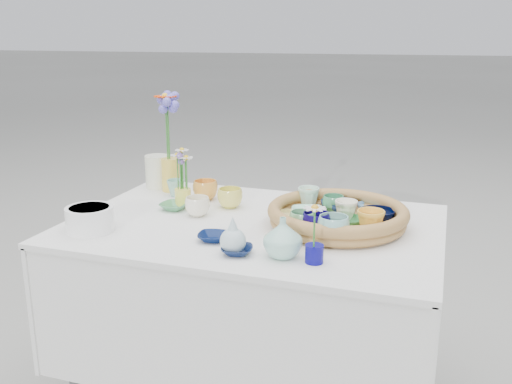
% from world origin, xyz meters
% --- Properties ---
extents(wicker_tray, '(0.47, 0.47, 0.08)m').
position_xyz_m(wicker_tray, '(0.28, 0.05, 0.80)').
color(wicker_tray, brown).
rests_on(wicker_tray, display_table).
extents(tray_ceramic_0, '(0.12, 0.12, 0.04)m').
position_xyz_m(tray_ceramic_0, '(0.26, 0.17, 0.80)').
color(tray_ceramic_0, navy).
rests_on(tray_ceramic_0, wicker_tray).
extents(tray_ceramic_1, '(0.12, 0.12, 0.04)m').
position_xyz_m(tray_ceramic_1, '(0.41, 0.11, 0.80)').
color(tray_ceramic_1, black).
rests_on(tray_ceramic_1, wicker_tray).
extents(tray_ceramic_2, '(0.11, 0.11, 0.08)m').
position_xyz_m(tray_ceramic_2, '(0.40, -0.05, 0.82)').
color(tray_ceramic_2, gold).
rests_on(tray_ceramic_2, wicker_tray).
extents(tray_ceramic_3, '(0.12, 0.12, 0.03)m').
position_xyz_m(tray_ceramic_3, '(0.32, 0.00, 0.80)').
color(tray_ceramic_3, '#398645').
rests_on(tray_ceramic_3, wicker_tray).
extents(tray_ceramic_4, '(0.09, 0.09, 0.06)m').
position_xyz_m(tray_ceramic_4, '(0.19, -0.08, 0.82)').
color(tray_ceramic_4, '#6CB378').
rests_on(tray_ceramic_4, wicker_tray).
extents(tray_ceramic_5, '(0.15, 0.15, 0.03)m').
position_xyz_m(tray_ceramic_5, '(0.17, 0.08, 0.80)').
color(tray_ceramic_5, '#90DBB6').
rests_on(tray_ceramic_5, wicker_tray).
extents(tray_ceramic_6, '(0.09, 0.09, 0.07)m').
position_xyz_m(tray_ceramic_6, '(0.15, 0.18, 0.82)').
color(tray_ceramic_6, silver).
rests_on(tray_ceramic_6, wicker_tray).
extents(tray_ceramic_7, '(0.10, 0.10, 0.07)m').
position_xyz_m(tray_ceramic_7, '(0.31, 0.07, 0.82)').
color(tray_ceramic_7, white).
rests_on(tray_ceramic_7, wicker_tray).
extents(tray_ceramic_8, '(0.10, 0.10, 0.03)m').
position_xyz_m(tray_ceramic_8, '(0.36, 0.21, 0.80)').
color(tray_ceramic_8, '#80B8E7').
rests_on(tray_ceramic_8, wicker_tray).
extents(tray_ceramic_9, '(0.12, 0.12, 0.07)m').
position_xyz_m(tray_ceramic_9, '(0.24, -0.09, 0.82)').
color(tray_ceramic_9, '#0C0444').
rests_on(tray_ceramic_9, wicker_tray).
extents(tray_ceramic_10, '(0.11, 0.11, 0.03)m').
position_xyz_m(tray_ceramic_10, '(0.12, 0.01, 0.80)').
color(tray_ceramic_10, '#DBCA7A').
rests_on(tray_ceramic_10, wicker_tray).
extents(tray_ceramic_11, '(0.11, 0.11, 0.08)m').
position_xyz_m(tray_ceramic_11, '(0.30, -0.13, 0.82)').
color(tray_ceramic_11, '#82C2B9').
rests_on(tray_ceramic_11, wicker_tray).
extents(tray_ceramic_12, '(0.10, 0.10, 0.06)m').
position_xyz_m(tray_ceramic_12, '(0.24, 0.15, 0.81)').
color(tray_ceramic_12, '#408C5E').
rests_on(tray_ceramic_12, wicker_tray).
extents(loose_ceramic_0, '(0.12, 0.12, 0.08)m').
position_xyz_m(loose_ceramic_0, '(-0.27, 0.21, 0.80)').
color(loose_ceramic_0, gold).
rests_on(loose_ceramic_0, display_table).
extents(loose_ceramic_1, '(0.12, 0.12, 0.07)m').
position_xyz_m(loose_ceramic_1, '(-0.14, 0.14, 0.80)').
color(loose_ceramic_1, '#DCD455').
rests_on(loose_ceramic_1, display_table).
extents(loose_ceramic_2, '(0.11, 0.11, 0.02)m').
position_xyz_m(loose_ceramic_2, '(-0.33, 0.05, 0.78)').
color(loose_ceramic_2, '#4A915D').
rests_on(loose_ceramic_2, display_table).
extents(loose_ceramic_3, '(0.09, 0.09, 0.07)m').
position_xyz_m(loose_ceramic_3, '(-0.22, 0.01, 0.80)').
color(loose_ceramic_3, '#F3ECCB').
rests_on(loose_ceramic_3, display_table).
extents(loose_ceramic_4, '(0.11, 0.11, 0.02)m').
position_xyz_m(loose_ceramic_4, '(-0.07, -0.21, 0.78)').
color(loose_ceramic_4, '#05133D').
rests_on(loose_ceramic_4, display_table).
extents(loose_ceramic_5, '(0.09, 0.09, 0.07)m').
position_xyz_m(loose_ceramic_5, '(-0.41, 0.22, 0.80)').
color(loose_ceramic_5, '#7CB79D').
rests_on(loose_ceramic_5, display_table).
extents(loose_ceramic_6, '(0.12, 0.12, 0.02)m').
position_xyz_m(loose_ceramic_6, '(0.05, -0.29, 0.78)').
color(loose_ceramic_6, '#0D1A40').
rests_on(loose_ceramic_6, display_table).
extents(fluted_bowl, '(0.20, 0.20, 0.08)m').
position_xyz_m(fluted_bowl, '(-0.49, -0.25, 0.81)').
color(fluted_bowl, white).
rests_on(fluted_bowl, display_table).
extents(bud_vase_paleblue, '(0.09, 0.09, 0.12)m').
position_xyz_m(bud_vase_paleblue, '(0.03, -0.29, 0.83)').
color(bud_vase_paleblue, '#ADC6CA').
rests_on(bud_vase_paleblue, display_table).
extents(bud_vase_seafoam, '(0.12, 0.12, 0.12)m').
position_xyz_m(bud_vase_seafoam, '(0.18, -0.27, 0.83)').
color(bud_vase_seafoam, '#98D1BE').
rests_on(bud_vase_seafoam, display_table).
extents(bud_vase_cobalt, '(0.06, 0.06, 0.05)m').
position_xyz_m(bud_vase_cobalt, '(0.28, -0.28, 0.79)').
color(bud_vase_cobalt, '#080569').
rests_on(bud_vase_cobalt, display_table).
extents(single_daisy, '(0.08, 0.08, 0.13)m').
position_xyz_m(single_daisy, '(0.28, -0.30, 0.87)').
color(single_daisy, white).
rests_on(single_daisy, bud_vase_cobalt).
extents(tall_vase_yellow, '(0.08, 0.08, 0.14)m').
position_xyz_m(tall_vase_yellow, '(-0.46, 0.29, 0.83)').
color(tall_vase_yellow, gold).
rests_on(tall_vase_yellow, display_table).
extents(gerbera, '(0.11, 0.11, 0.27)m').
position_xyz_m(gerbera, '(-0.47, 0.27, 1.03)').
color(gerbera, '#FD4203').
rests_on(gerbera, tall_vase_yellow).
extents(hydrangea, '(0.11, 0.11, 0.32)m').
position_xyz_m(hydrangea, '(-0.46, 0.28, 1.02)').
color(hydrangea, '#5D56BE').
rests_on(hydrangea, tall_vase_yellow).
extents(white_pitcher, '(0.15, 0.11, 0.14)m').
position_xyz_m(white_pitcher, '(-0.54, 0.32, 0.83)').
color(white_pitcher, beige).
rests_on(white_pitcher, display_table).
extents(daisy_cup, '(0.08, 0.08, 0.07)m').
position_xyz_m(daisy_cup, '(-0.32, 0.11, 0.80)').
color(daisy_cup, '#F6E853').
rests_on(daisy_cup, display_table).
extents(daisy_posy, '(0.09, 0.09, 0.16)m').
position_xyz_m(daisy_posy, '(-0.32, 0.12, 0.91)').
color(daisy_posy, silver).
rests_on(daisy_posy, daisy_cup).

